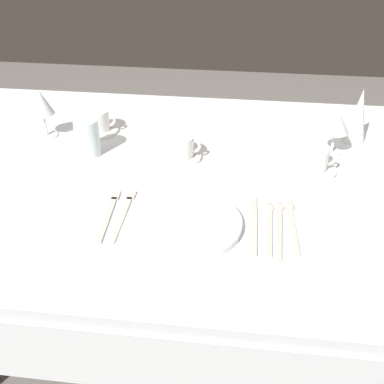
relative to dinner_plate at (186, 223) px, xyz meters
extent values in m
plane|color=slate|center=(0.01, 0.25, -0.75)|extent=(6.00, 6.00, 0.00)
cube|color=white|center=(0.01, 0.25, -0.03)|extent=(1.80, 1.10, 0.04)
cube|color=white|center=(0.01, -0.30, -0.14)|extent=(1.80, 0.01, 0.18)
cube|color=white|center=(0.01, 0.80, -0.14)|extent=(1.80, 0.01, 0.18)
cylinder|color=brown|center=(-0.79, 0.70, -0.40)|extent=(0.07, 0.07, 0.70)
cylinder|color=white|center=(0.00, 0.00, 0.00)|extent=(0.27, 0.27, 0.02)
cube|color=beige|center=(-0.16, 0.01, -0.01)|extent=(0.01, 0.18, 0.00)
cube|color=beige|center=(-0.16, 0.11, -0.01)|extent=(0.02, 0.04, 0.00)
cube|color=beige|center=(-0.20, 0.00, -0.01)|extent=(0.02, 0.18, 0.00)
cube|color=beige|center=(-0.20, 0.11, -0.01)|extent=(0.02, 0.04, 0.00)
cube|color=beige|center=(0.16, 0.01, -0.01)|extent=(0.02, 0.20, 0.00)
cube|color=beige|center=(0.16, 0.12, -0.01)|extent=(0.02, 0.06, 0.00)
cube|color=beige|center=(0.20, 0.00, -0.01)|extent=(0.02, 0.18, 0.00)
ellipsoid|color=beige|center=(0.20, 0.10, -0.01)|extent=(0.03, 0.04, 0.01)
cube|color=beige|center=(0.22, 0.00, -0.01)|extent=(0.02, 0.20, 0.00)
ellipsoid|color=beige|center=(0.23, 0.11, -0.01)|extent=(0.03, 0.04, 0.01)
cube|color=beige|center=(0.26, 0.01, -0.01)|extent=(0.02, 0.19, 0.00)
ellipsoid|color=beige|center=(0.25, 0.11, -0.01)|extent=(0.03, 0.04, 0.01)
cylinder|color=white|center=(0.33, 0.30, 0.00)|extent=(0.14, 0.14, 0.01)
cylinder|color=white|center=(0.33, 0.30, 0.03)|extent=(0.08, 0.08, 0.07)
torus|color=white|center=(0.37, 0.30, 0.04)|extent=(0.05, 0.01, 0.05)
cylinder|color=white|center=(-0.36, 0.47, 0.00)|extent=(0.13, 0.13, 0.01)
cylinder|color=white|center=(-0.36, 0.47, 0.03)|extent=(0.08, 0.08, 0.07)
torus|color=white|center=(-0.32, 0.47, 0.04)|extent=(0.05, 0.01, 0.05)
cylinder|color=white|center=(-0.06, 0.33, 0.00)|extent=(0.13, 0.13, 0.01)
cylinder|color=white|center=(-0.06, 0.33, 0.03)|extent=(0.08, 0.08, 0.06)
torus|color=white|center=(-0.02, 0.33, 0.04)|extent=(0.04, 0.01, 0.04)
cylinder|color=silver|center=(0.40, 0.41, -0.01)|extent=(0.06, 0.06, 0.01)
cylinder|color=silver|center=(0.40, 0.41, 0.03)|extent=(0.01, 0.01, 0.07)
cone|color=silver|center=(0.40, 0.41, 0.10)|extent=(0.08, 0.08, 0.06)
cylinder|color=silver|center=(-0.51, 0.42, -0.01)|extent=(0.07, 0.07, 0.01)
cylinder|color=silver|center=(-0.51, 0.42, 0.03)|extent=(0.01, 0.01, 0.07)
cone|color=silver|center=(-0.51, 0.42, 0.11)|extent=(0.07, 0.07, 0.08)
cylinder|color=silver|center=(-0.34, 0.32, 0.05)|extent=(0.07, 0.07, 0.11)
cone|color=white|center=(0.48, 0.51, 0.08)|extent=(0.07, 0.07, 0.17)
camera|label=1|loc=(0.12, -0.86, 0.68)|focal=42.98mm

